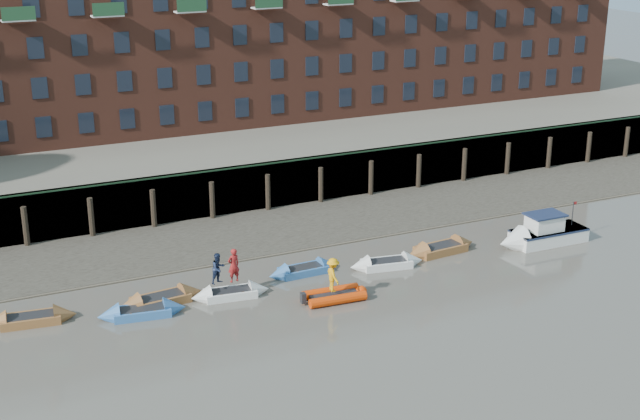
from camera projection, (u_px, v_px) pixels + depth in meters
ground at (401, 354)px, 41.94m from camera, size 220.00×220.00×0.00m
foreshore at (261, 232)px, 57.35m from camera, size 110.00×8.00×0.50m
mud_band at (281, 250)px, 54.44m from camera, size 110.00×1.60×0.10m
river_wall at (237, 190)px, 60.58m from camera, size 110.00×1.23×3.30m
bank_terrace at (180, 143)px, 72.24m from camera, size 110.00×28.00×3.20m
apartment_terrace at (169, 1)px, 69.42m from camera, size 80.60×15.56×20.98m
rowboat_0 at (31, 319)px, 44.86m from camera, size 4.65×1.86×1.31m
rowboat_1 at (142, 312)px, 45.67m from camera, size 4.64×1.94×1.31m
rowboat_2 at (161, 300)px, 47.07m from camera, size 4.81×1.85×1.36m
rowboat_3 at (230, 294)px, 47.85m from camera, size 4.40×1.75×1.24m
rowboat_4 at (303, 270)px, 50.88m from camera, size 4.31×1.38×1.24m
rowboat_5 at (387, 264)px, 51.79m from camera, size 4.59×2.02×1.29m
rowboat_6 at (441, 249)px, 53.92m from camera, size 5.03×1.88×1.43m
rib_tender at (337, 295)px, 47.57m from camera, size 3.51×1.84×0.60m
motor_launch at (536, 235)px, 55.08m from camera, size 6.03×2.04×2.48m
person_rower_a at (234, 265)px, 47.53m from camera, size 0.76×0.58×1.89m
person_rower_b at (218, 268)px, 47.37m from camera, size 1.01×0.90×1.70m
person_rib_crew at (333, 275)px, 47.04m from camera, size 0.77×1.24×1.86m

